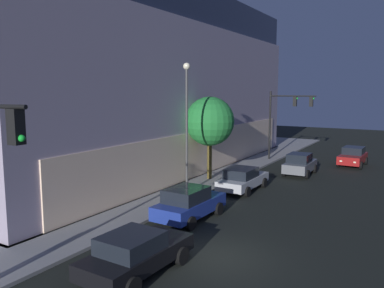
# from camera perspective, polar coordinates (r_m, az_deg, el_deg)

# --- Properties ---
(ground_plane) EXTENTS (120.00, 120.00, 0.00)m
(ground_plane) POSITION_cam_1_polar(r_m,az_deg,el_deg) (16.52, 3.89, -16.16)
(ground_plane) COLOR black
(modern_building) EXTENTS (35.21, 20.40, 14.68)m
(modern_building) POSITION_cam_1_polar(r_m,az_deg,el_deg) (36.68, -11.88, 8.49)
(modern_building) COLOR #4C4C51
(modern_building) RESTS_ON ground
(traffic_light_far_corner) EXTENTS (0.51, 4.27, 6.50)m
(traffic_light_far_corner) POSITION_cam_1_polar(r_m,az_deg,el_deg) (37.68, 13.61, 4.59)
(traffic_light_far_corner) COLOR black
(traffic_light_far_corner) RESTS_ON sidewalk_corner
(street_lamp_sidewalk) EXTENTS (0.44, 0.44, 8.28)m
(street_lamp_sidewalk) POSITION_cam_1_polar(r_m,az_deg,el_deg) (24.76, -0.78, 4.58)
(street_lamp_sidewalk) COLOR #444444
(street_lamp_sidewalk) RESTS_ON sidewalk_corner
(sidewalk_tree) EXTENTS (3.64, 3.64, 6.14)m
(sidewalk_tree) POSITION_cam_1_polar(r_m,az_deg,el_deg) (28.90, 2.60, 3.30)
(sidewalk_tree) COLOR brown
(sidewalk_tree) RESTS_ON sidewalk_corner
(car_black) EXTENTS (4.71, 2.34, 1.58)m
(car_black) POSITION_cam_1_polar(r_m,az_deg,el_deg) (15.00, -8.20, -15.40)
(car_black) COLOR black
(car_black) RESTS_ON ground
(car_blue) EXTENTS (4.57, 2.26, 1.74)m
(car_blue) POSITION_cam_1_polar(r_m,az_deg,el_deg) (20.62, -0.46, -8.62)
(car_blue) COLOR navy
(car_blue) RESTS_ON ground
(car_silver) EXTENTS (4.76, 2.16, 1.57)m
(car_silver) POSITION_cam_1_polar(r_m,az_deg,el_deg) (26.67, 7.39, -5.06)
(car_silver) COLOR #B7BABF
(car_silver) RESTS_ON ground
(car_grey) EXTENTS (4.11, 2.06, 1.76)m
(car_grey) POSITION_cam_1_polar(r_m,az_deg,el_deg) (32.45, 15.46, -2.84)
(car_grey) COLOR slate
(car_grey) RESTS_ON ground
(car_red) EXTENTS (4.32, 2.21, 1.68)m
(car_red) POSITION_cam_1_polar(r_m,az_deg,el_deg) (37.97, 22.42, -1.67)
(car_red) COLOR maroon
(car_red) RESTS_ON ground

